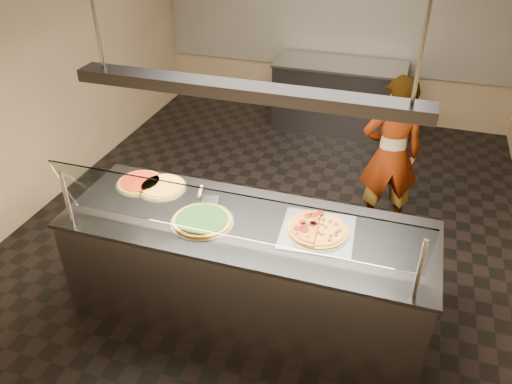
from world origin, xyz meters
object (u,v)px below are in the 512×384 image
(heat_lamp_housing, at_px, (245,91))
(pizza_tomato, at_px, (140,182))
(half_pizza_sausage, at_px, (332,232))
(pizza_cheese, at_px, (162,186))
(perforated_tray, at_px, (317,231))
(worker, at_px, (391,155))
(pizza_spatula, at_px, (205,194))
(pizza_spinach, at_px, (202,220))
(half_pizza_pepperoni, at_px, (304,225))
(serving_counter, at_px, (247,271))
(prep_table, at_px, (338,96))
(sneeze_guard, at_px, (229,216))

(heat_lamp_housing, bearing_deg, pizza_tomato, 166.17)
(half_pizza_sausage, xyz_separation_m, pizza_cheese, (-1.43, 0.19, -0.01))
(perforated_tray, height_order, heat_lamp_housing, heat_lamp_housing)
(worker, xyz_separation_m, heat_lamp_housing, (-0.91, -1.63, 1.15))
(pizza_spatula, bearing_deg, half_pizza_sausage, -9.13)
(half_pizza_sausage, bearing_deg, pizza_spatula, 170.87)
(half_pizza_sausage, height_order, pizza_spinach, half_pizza_sausage)
(half_pizza_pepperoni, relative_size, heat_lamp_housing, 0.19)
(perforated_tray, distance_m, pizza_tomato, 1.54)
(serving_counter, distance_m, prep_table, 3.79)
(pizza_spinach, relative_size, worker, 0.29)
(prep_table, height_order, worker, worker)
(serving_counter, xyz_separation_m, prep_table, (0.04, 3.79, 0.00))
(half_pizza_pepperoni, bearing_deg, sneeze_guard, -136.16)
(perforated_tray, xyz_separation_m, pizza_spatula, (-0.94, 0.17, 0.02))
(half_pizza_pepperoni, xyz_separation_m, pizza_spatula, (-0.84, 0.17, -0.01))
(pizza_spatula, xyz_separation_m, prep_table, (0.47, 3.56, -0.49))
(pizza_spinach, height_order, heat_lamp_housing, heat_lamp_housing)
(worker, bearing_deg, pizza_spinach, 39.71)
(half_pizza_pepperoni, distance_m, pizza_tomato, 1.44)
(half_pizza_pepperoni, bearing_deg, pizza_cheese, 171.27)
(pizza_spatula, bearing_deg, worker, 46.56)
(half_pizza_sausage, distance_m, prep_table, 3.81)
(pizza_tomato, bearing_deg, prep_table, 73.43)
(prep_table, bearing_deg, pizza_spatula, -97.47)
(serving_counter, bearing_deg, half_pizza_sausage, 5.03)
(pizza_spatula, xyz_separation_m, heat_lamp_housing, (0.42, -0.22, 0.99))
(prep_table, bearing_deg, half_pizza_pepperoni, -84.31)
(pizza_cheese, relative_size, pizza_spatula, 1.78)
(serving_counter, relative_size, worker, 1.72)
(serving_counter, distance_m, heat_lamp_housing, 1.48)
(pizza_tomato, bearing_deg, worker, 35.77)
(perforated_tray, height_order, half_pizza_pepperoni, half_pizza_pepperoni)
(prep_table, bearing_deg, half_pizza_sausage, -81.19)
(half_pizza_sausage, height_order, pizza_spatula, half_pizza_sausage)
(worker, bearing_deg, perforated_tray, 61.24)
(heat_lamp_housing, bearing_deg, prep_table, 89.35)
(pizza_spatula, distance_m, worker, 1.95)
(half_pizza_pepperoni, xyz_separation_m, worker, (0.49, 1.58, -0.16))
(perforated_tray, distance_m, prep_table, 3.79)
(sneeze_guard, bearing_deg, pizza_spatula, 126.87)
(half_pizza_pepperoni, xyz_separation_m, heat_lamp_housing, (-0.41, -0.06, 0.99))
(pizza_cheese, bearing_deg, pizza_tomato, 178.46)
(pizza_tomato, bearing_deg, pizza_cheese, -1.54)
(serving_counter, relative_size, pizza_tomato, 7.00)
(half_pizza_pepperoni, xyz_separation_m, pizza_cheese, (-1.22, 0.19, -0.02))
(half_pizza_sausage, distance_m, pizza_cheese, 1.44)
(pizza_tomato, relative_size, prep_table, 0.22)
(sneeze_guard, height_order, pizza_spatula, sneeze_guard)
(perforated_tray, relative_size, half_pizza_pepperoni, 1.26)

